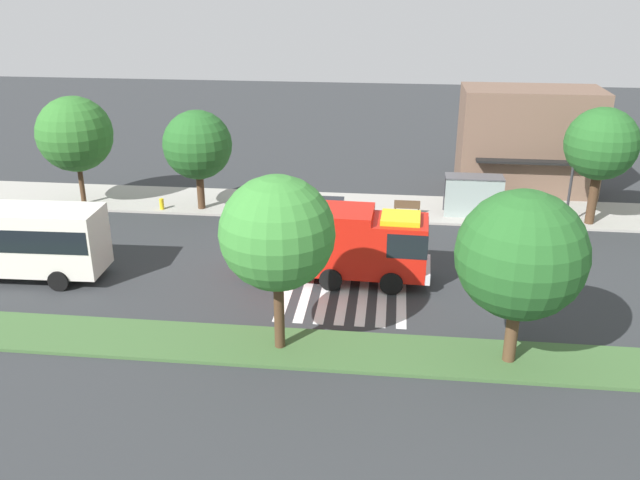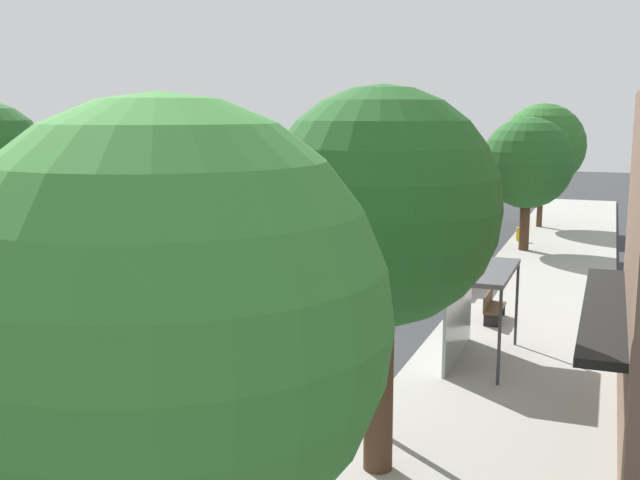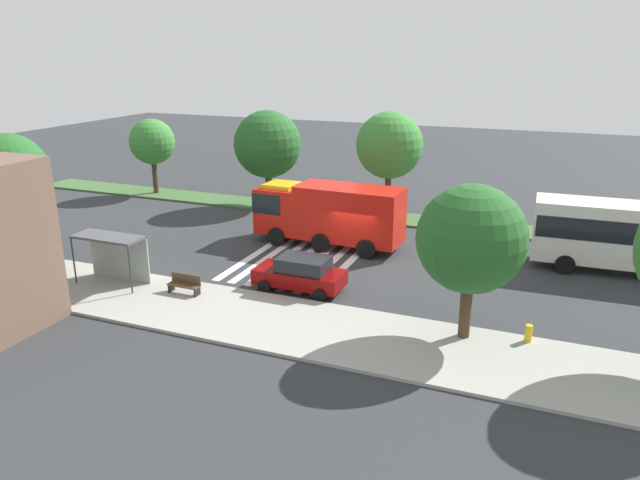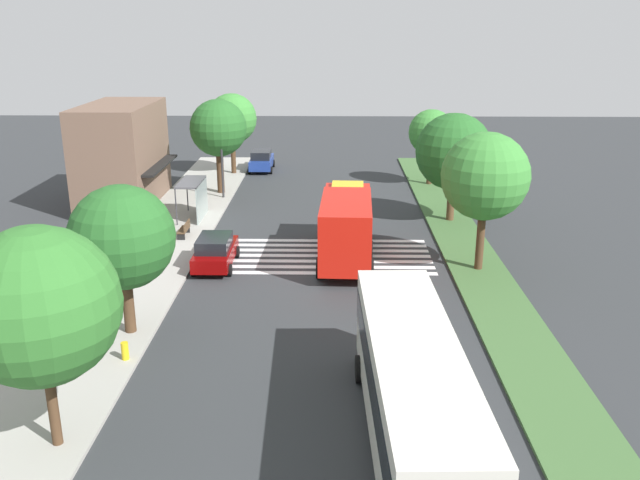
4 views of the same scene
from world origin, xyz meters
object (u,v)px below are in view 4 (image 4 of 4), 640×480
at_px(transit_bus, 413,387).
at_px(median_tree_far_west, 485,177).
at_px(fire_truck, 346,223).
at_px(parked_car_west, 215,251).
at_px(sidewalk_tree_center, 218,128).
at_px(bus_stop_shelter, 196,192).
at_px(sidewalk_tree_west, 122,238).
at_px(sidewalk_tree_east, 232,119).
at_px(sidewalk_tree_far_west, 39,306).
at_px(fire_hydrant, 125,351).
at_px(parked_car_mid, 261,160).
at_px(street_lamp, 221,149).
at_px(median_tree_west, 454,152).
at_px(median_tree_center, 431,133).
at_px(bench_near_shelter, 185,229).

relative_size(transit_bus, median_tree_far_west, 1.65).
bearing_deg(fire_truck, parked_car_west, 104.19).
distance_m(sidewalk_tree_center, median_tree_far_west, 22.71).
bearing_deg(fire_truck, transit_bus, -172.40).
bearing_deg(parked_car_west, sidewalk_tree_center, 8.02).
relative_size(bus_stop_shelter, median_tree_far_west, 0.49).
relative_size(sidewalk_tree_west, sidewalk_tree_east, 0.94).
relative_size(sidewalk_tree_west, median_tree_far_west, 0.87).
bearing_deg(sidewalk_tree_far_west, fire_hydrant, -5.29).
xyz_separation_m(parked_car_mid, sidewalk_tree_east, (-1.64, 2.20, 3.80)).
distance_m(sidewalk_tree_west, median_tree_far_west, 17.86).
bearing_deg(parked_car_west, median_tree_far_west, -91.49).
distance_m(sidewalk_tree_far_west, fire_hydrant, 6.87).
bearing_deg(bus_stop_shelter, sidewalk_tree_center, -3.86).
xyz_separation_m(street_lamp, median_tree_far_west, (-14.58, -15.65, 1.30)).
height_order(parked_car_west, fire_hydrant, parked_car_west).
xyz_separation_m(fire_truck, median_tree_west, (7.20, -6.89, 2.55)).
relative_size(sidewalk_tree_east, median_tree_center, 1.14).
height_order(sidewalk_tree_west, median_tree_center, sidewalk_tree_west).
xyz_separation_m(sidewalk_tree_east, median_tree_center, (-3.70, -16.05, -0.51)).
height_order(parked_car_west, parked_car_mid, parked_car_mid).
height_order(sidewalk_tree_center, median_tree_far_west, median_tree_far_west).
xyz_separation_m(street_lamp, median_tree_center, (4.60, -15.65, 0.46)).
xyz_separation_m(parked_car_mid, sidewalk_tree_center, (-8.45, 2.20, 4.04)).
height_order(median_tree_west, median_tree_center, median_tree_west).
xyz_separation_m(fire_truck, median_tree_center, (17.32, -6.89, 2.15)).
bearing_deg(sidewalk_tree_west, fire_truck, -43.55).
bearing_deg(median_tree_center, sidewalk_tree_west, 149.23).
bearing_deg(fire_truck, median_tree_far_west, -102.93).
bearing_deg(sidewalk_tree_east, sidewalk_tree_center, 180.00).
bearing_deg(street_lamp, bus_stop_shelter, 170.90).
bearing_deg(median_tree_center, median_tree_west, 180.00).
height_order(sidewalk_tree_center, median_tree_center, sidewalk_tree_center).
bearing_deg(fire_truck, bench_near_shelter, 73.02).
height_order(bus_stop_shelter, bench_near_shelter, bus_stop_shelter).
bearing_deg(sidewalk_tree_west, street_lamp, -1.02).
distance_m(median_tree_far_west, fire_hydrant, 19.16).
relative_size(bench_near_shelter, fire_hydrant, 2.29).
bearing_deg(bus_stop_shelter, parked_car_west, -163.21).
bearing_deg(parked_car_west, bus_stop_shelter, 16.83).
bearing_deg(sidewalk_tree_center, median_tree_center, -79.02).
xyz_separation_m(fire_truck, parked_car_mid, (22.66, 6.97, -1.13)).
height_order(fire_truck, fire_hydrant, fire_truck).
distance_m(street_lamp, median_tree_center, 16.32).
height_order(bus_stop_shelter, median_tree_west, median_tree_west).
distance_m(parked_car_west, median_tree_west, 16.77).
xyz_separation_m(sidewalk_tree_west, fire_hydrant, (-2.44, -0.50, -3.75)).
distance_m(sidewalk_tree_east, median_tree_far_west, 27.95).
bearing_deg(fire_hydrant, median_tree_far_west, -56.67).
relative_size(sidewalk_tree_east, median_tree_west, 0.97).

